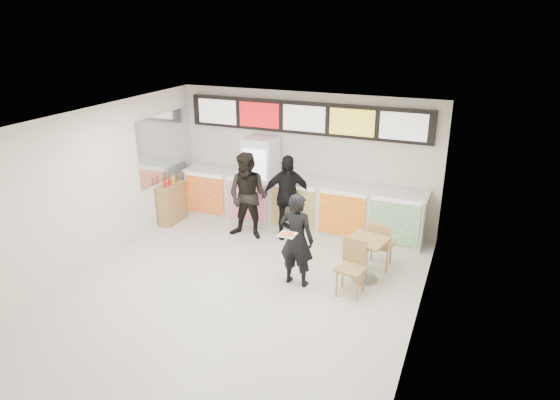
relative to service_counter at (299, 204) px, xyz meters
The scene contains 15 objects.
floor 3.15m from the service_counter, 90.00° to the right, with size 7.00×7.00×0.00m, color beige.
ceiling 3.93m from the service_counter, 90.00° to the right, with size 7.00×7.00×0.00m, color white.
wall_back 1.01m from the service_counter, 90.00° to the left, with size 6.00×6.00×0.00m, color silver.
wall_left 4.41m from the service_counter, 134.13° to the right, with size 7.00×7.00×0.00m, color silver.
wall_right 4.41m from the service_counter, 45.87° to the right, with size 7.00×7.00×0.00m, color silver.
service_counter is the anchor object (origin of this frame).
menu_board 1.90m from the service_counter, 90.00° to the left, with size 5.50×0.14×0.70m.
drinks_fridge 1.03m from the service_counter, behind, with size 0.70×0.67×2.00m.
mirror_panel 3.28m from the service_counter, 167.87° to the right, with size 0.01×2.00×1.50m, color #B2B7BF.
customer_main 2.52m from the service_counter, 70.51° to the right, with size 0.63×0.41×1.73m, color black.
customer_left 1.26m from the service_counter, 132.39° to the right, with size 0.92×0.71×1.88m, color black.
customer_mid 0.65m from the service_counter, 97.50° to the right, with size 1.08×0.45×1.83m, color black.
pizza_slice 2.99m from the service_counter, 73.44° to the right, with size 0.36×0.36×0.02m.
cafe_table 2.64m from the service_counter, 42.17° to the right, with size 0.80×1.71×0.97m.
condiment_ledge 2.93m from the service_counter, 164.19° to the right, with size 0.33×0.81×1.09m.
Camera 1 is at (3.58, -6.70, 4.58)m, focal length 32.00 mm.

